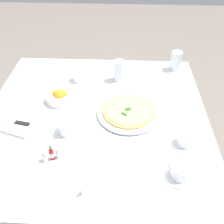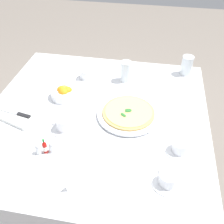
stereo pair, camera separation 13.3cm
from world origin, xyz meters
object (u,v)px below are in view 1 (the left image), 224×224
object	(u,v)px
napkin_folded	(14,124)
hot_sauce_bottle	(52,154)
pizza	(128,111)
menu_card	(89,183)
salt_shaker	(45,156)
coffee_cup_far_left	(180,172)
water_glass_near_right	(176,62)
coffee_cup_left_edge	(66,129)
coffee_cup_center_back	(185,140)
dinner_knife	(13,122)
pizza_plate	(128,113)
water_glass_far_right	(119,71)
coffee_cup_near_left	(79,77)
pepper_shaker	(59,153)
citrus_bowl	(60,96)

from	to	relation	value
napkin_folded	hot_sauce_bottle	bearing A→B (deg)	157.59
pizza	menu_card	distance (m)	0.48
hot_sauce_bottle	salt_shaker	xyz separation A→B (m)	(0.03, 0.01, -0.01)
coffee_cup_far_left	napkin_folded	size ratio (longest dim) A/B	0.52
water_glass_near_right	hot_sauce_bottle	size ratio (longest dim) A/B	1.48
coffee_cup_left_edge	water_glass_near_right	bearing A→B (deg)	-134.18
coffee_cup_center_back	dinner_knife	size ratio (longest dim) A/B	0.67
pizza_plate	hot_sauce_bottle	world-z (taller)	hot_sauce_bottle
water_glass_far_right	salt_shaker	bearing A→B (deg)	65.06
napkin_folded	coffee_cup_left_edge	bearing A→B (deg)	-171.26
coffee_cup_near_left	salt_shaker	distance (m)	0.63
coffee_cup_far_left	pepper_shaker	bearing A→B (deg)	-8.51
water_glass_far_right	salt_shaker	size ratio (longest dim) A/B	2.30
coffee_cup_near_left	napkin_folded	distance (m)	0.49
coffee_cup_center_back	dinner_knife	distance (m)	0.84
coffee_cup_left_edge	coffee_cup_near_left	bearing A→B (deg)	-89.29
water_glass_near_right	pepper_shaker	bearing A→B (deg)	51.49
pepper_shaker	coffee_cup_far_left	bearing A→B (deg)	171.49
coffee_cup_left_edge	hot_sauce_bottle	xyz separation A→B (m)	(0.04, 0.16, 0.00)
coffee_cup_far_left	hot_sauce_bottle	size ratio (longest dim) A/B	1.57
pepper_shaker	water_glass_far_right	bearing A→B (deg)	-111.36
napkin_folded	salt_shaker	world-z (taller)	salt_shaker
water_glass_near_right	citrus_bowl	world-z (taller)	water_glass_near_right
hot_sauce_bottle	salt_shaker	size ratio (longest dim) A/B	1.48
coffee_cup_far_left	water_glass_far_right	distance (m)	0.76
pizza	coffee_cup_center_back	bearing A→B (deg)	142.69
coffee_cup_near_left	water_glass_far_right	world-z (taller)	water_glass_far_right
water_glass_far_right	pepper_shaker	distance (m)	0.68
water_glass_near_right	citrus_bowl	size ratio (longest dim) A/B	0.82
coffee_cup_left_edge	water_glass_near_right	size ratio (longest dim) A/B	1.05
coffee_cup_far_left	napkin_folded	bearing A→B (deg)	-19.00
coffee_cup_center_back	coffee_cup_near_left	xyz separation A→B (m)	(0.57, -0.50, 0.00)
pepper_shaker	salt_shaker	bearing A→B (deg)	19.65
dinner_knife	hot_sauce_bottle	world-z (taller)	hot_sauce_bottle
water_glass_near_right	dinner_knife	bearing A→B (deg)	33.28
citrus_bowl	coffee_cup_near_left	bearing A→B (deg)	-111.18
salt_shaker	menu_card	world-z (taller)	menu_card
coffee_cup_center_back	citrus_bowl	world-z (taller)	citrus_bowl
hot_sauce_bottle	salt_shaker	distance (m)	0.03
coffee_cup_center_back	menu_card	distance (m)	0.49
pizza_plate	water_glass_near_right	size ratio (longest dim) A/B	2.67
pizza	water_glass_near_right	size ratio (longest dim) A/B	2.21
dinner_knife	pepper_shaker	bearing A→B (deg)	155.71
citrus_bowl	menu_card	xyz separation A→B (m)	(-0.23, 0.55, 0.00)
salt_shaker	hot_sauce_bottle	bearing A→B (deg)	-160.35
pizza_plate	menu_card	world-z (taller)	menu_card
coffee_cup_center_back	coffee_cup_far_left	bearing A→B (deg)	73.56
citrus_bowl	salt_shaker	world-z (taller)	citrus_bowl
coffee_cup_far_left	menu_card	world-z (taller)	same
coffee_cup_near_left	menu_card	distance (m)	0.77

